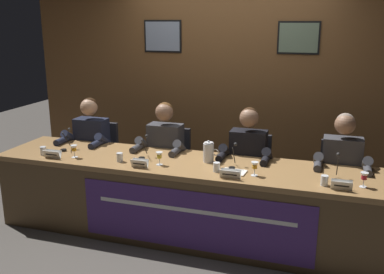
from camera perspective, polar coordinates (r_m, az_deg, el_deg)
ground_plane at (r=4.34m, az=0.00°, el=-12.76°), size 12.00×12.00×0.00m
wall_back_panelled at (r=5.24m, az=4.76°, el=7.12°), size 5.08×0.14×2.60m
conference_table at (r=4.02m, az=-0.47°, el=-7.01°), size 3.88×0.79×0.74m
chair_far_left at (r=5.17m, az=-12.28°, el=-3.27°), size 0.44×0.44×0.88m
panelist_far_left at (r=4.93m, az=-13.60°, el=-0.91°), size 0.51×0.48×1.21m
nameplate_far_left at (r=4.38m, az=-18.04°, el=-2.18°), size 0.18×0.06×0.08m
juice_glass_far_left at (r=4.32m, az=-15.39°, el=-1.54°), size 0.06×0.06×0.12m
water_cup_far_left at (r=4.51m, az=-19.15°, el=-1.80°), size 0.06×0.06×0.08m
microphone_far_left at (r=4.60m, az=-16.45°, el=-0.77°), size 0.06×0.17×0.22m
chair_center_left at (r=4.80m, az=-2.96°, el=-4.38°), size 0.44×0.44×0.88m
panelist_center_left at (r=4.54m, az=-3.90°, el=-1.89°), size 0.51×0.48×1.21m
nameplate_center_left at (r=3.93m, az=-6.97°, el=-3.49°), size 0.16×0.06×0.08m
juice_glass_center_left at (r=3.97m, az=-4.36°, el=-2.53°), size 0.06×0.06×0.12m
water_cup_center_left at (r=4.12m, az=-9.57°, el=-2.73°), size 0.06×0.06×0.08m
microphone_center_left at (r=4.18m, az=-6.47°, el=-1.82°), size 0.06×0.17×0.22m
chair_center_right at (r=4.58m, az=7.61°, el=-5.49°), size 0.44×0.44×0.88m
panelist_center_right at (r=4.30m, az=7.25°, el=-2.95°), size 0.51×0.48×1.21m
nameplate_center_right at (r=3.65m, az=5.09°, el=-4.91°), size 0.18×0.06×0.08m
juice_glass_center_right at (r=3.72m, az=8.32°, el=-3.85°), size 0.06×0.06×0.12m
water_cup_center_right at (r=3.80m, az=3.28°, el=-4.08°), size 0.06×0.06×0.08m
microphone_center_right at (r=3.90m, az=5.48°, el=-3.06°), size 0.06×0.17×0.22m
chair_far_right at (r=4.52m, az=18.88°, el=-6.47°), size 0.44×0.44×0.88m
panelist_far_right at (r=4.24m, az=19.21°, el=-3.96°), size 0.51×0.48×1.21m
nameplate_far_right at (r=3.59m, az=19.25°, el=-6.06°), size 0.16×0.06×0.08m
juice_glass_far_right at (r=3.70m, az=21.89°, el=-4.95°), size 0.06×0.06×0.12m
water_cup_far_right at (r=3.64m, az=17.17°, el=-5.61°), size 0.06×0.06×0.08m
microphone_far_right at (r=3.78m, az=18.70°, el=-4.40°), size 0.06×0.17×0.22m
water_pitcher_central at (r=4.04m, az=2.22°, el=-2.02°), size 0.15×0.10×0.21m
document_stack_center_right at (r=3.80m, az=5.58°, el=-4.64°), size 0.22×0.17×0.01m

